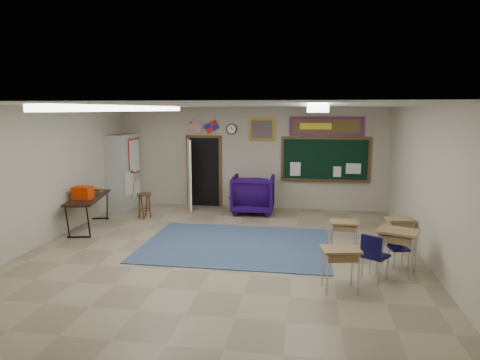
% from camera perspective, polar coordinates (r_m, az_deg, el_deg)
% --- Properties ---
extents(floor, '(9.00, 9.00, 0.00)m').
position_cam_1_polar(floor, '(8.73, -2.73, -10.18)').
color(floor, gray).
rests_on(floor, ground).
extents(back_wall, '(8.00, 0.04, 3.00)m').
position_cam_1_polar(back_wall, '(12.75, 1.34, 2.97)').
color(back_wall, '#A89E88').
rests_on(back_wall, floor).
extents(front_wall, '(8.00, 0.04, 3.00)m').
position_cam_1_polar(front_wall, '(4.19, -15.76, -10.87)').
color(front_wall, '#A89E88').
rests_on(front_wall, floor).
extents(left_wall, '(0.04, 9.00, 3.00)m').
position_cam_1_polar(left_wall, '(9.97, -25.94, 0.22)').
color(left_wall, '#A89E88').
rests_on(left_wall, floor).
extents(right_wall, '(0.04, 9.00, 3.00)m').
position_cam_1_polar(right_wall, '(8.50, 24.64, -1.13)').
color(right_wall, '#A89E88').
rests_on(right_wall, floor).
extents(ceiling, '(8.00, 9.00, 0.04)m').
position_cam_1_polar(ceiling, '(8.23, -2.89, 9.91)').
color(ceiling, silver).
rests_on(ceiling, back_wall).
extents(area_rug, '(4.00, 3.00, 0.02)m').
position_cam_1_polar(area_rug, '(9.44, -0.53, -8.59)').
color(area_rug, '#364667').
rests_on(area_rug, floor).
extents(fluorescent_strips, '(3.86, 6.00, 0.10)m').
position_cam_1_polar(fluorescent_strips, '(8.23, -2.89, 9.49)').
color(fluorescent_strips, white).
rests_on(fluorescent_strips, ceiling).
extents(doorway, '(1.10, 0.89, 2.16)m').
position_cam_1_polar(doorway, '(12.95, -5.36, 1.06)').
color(doorway, black).
rests_on(doorway, back_wall).
extents(chalkboard, '(2.55, 0.14, 1.30)m').
position_cam_1_polar(chalkboard, '(12.61, 11.28, 2.56)').
color(chalkboard, '#523517').
rests_on(chalkboard, back_wall).
extents(bulletin_board, '(2.10, 0.05, 0.55)m').
position_cam_1_polar(bulletin_board, '(12.54, 11.43, 7.04)').
color(bulletin_board, '#B1210F').
rests_on(bulletin_board, back_wall).
extents(framed_art_print, '(0.75, 0.05, 0.65)m').
position_cam_1_polar(framed_art_print, '(12.60, 2.92, 6.77)').
color(framed_art_print, olive).
rests_on(framed_art_print, back_wall).
extents(wall_clock, '(0.32, 0.05, 0.32)m').
position_cam_1_polar(wall_clock, '(12.73, -1.13, 6.80)').
color(wall_clock, black).
rests_on(wall_clock, back_wall).
extents(wall_flags, '(1.16, 0.06, 0.70)m').
position_cam_1_polar(wall_flags, '(12.88, -4.91, 7.38)').
color(wall_flags, red).
rests_on(wall_flags, back_wall).
extents(storage_cabinet, '(0.59, 1.25, 2.20)m').
position_cam_1_polar(storage_cabinet, '(13.20, -15.24, 1.10)').
color(storage_cabinet, '#A4A39F').
rests_on(storage_cabinet, floor).
extents(wingback_armchair, '(1.19, 1.23, 1.09)m').
position_cam_1_polar(wingback_armchair, '(12.16, 1.76, -1.90)').
color(wingback_armchair, '#19053A').
rests_on(wingback_armchair, floor).
extents(student_chair_reading, '(0.56, 0.56, 0.85)m').
position_cam_1_polar(student_chair_reading, '(12.01, -0.38, -2.61)').
color(student_chair_reading, black).
rests_on(student_chair_reading, floor).
extents(student_chair_desk_a, '(0.57, 0.57, 0.83)m').
position_cam_1_polar(student_chair_desk_a, '(7.84, 17.57, -9.75)').
color(student_chair_desk_a, black).
rests_on(student_chair_desk_a, floor).
extents(student_chair_desk_b, '(0.42, 0.42, 0.71)m').
position_cam_1_polar(student_chair_desk_b, '(8.59, 20.40, -8.65)').
color(student_chair_desk_b, black).
rests_on(student_chair_desk_b, floor).
extents(student_desk_front_left, '(0.58, 0.43, 0.69)m').
position_cam_1_polar(student_desk_front_left, '(9.02, 13.65, -7.23)').
color(student_desk_front_left, '#A07B4A').
rests_on(student_desk_front_left, floor).
extents(student_desk_front_right, '(0.61, 0.49, 0.66)m').
position_cam_1_polar(student_desk_front_right, '(9.72, 20.42, -6.47)').
color(student_desk_front_right, '#A07B4A').
rests_on(student_desk_front_right, floor).
extents(student_desk_back_left, '(0.68, 0.56, 0.72)m').
position_cam_1_polar(student_desk_back_left, '(7.25, 13.19, -11.22)').
color(student_desk_back_left, '#A07B4A').
rests_on(student_desk_back_left, floor).
extents(student_desk_back_right, '(0.82, 0.73, 0.81)m').
position_cam_1_polar(student_desk_back_right, '(8.22, 20.18, -8.69)').
color(student_desk_back_right, '#A07B4A').
rests_on(student_desk_back_right, floor).
extents(folding_table, '(1.04, 2.02, 1.10)m').
position_cam_1_polar(folding_table, '(11.29, -19.54, -3.90)').
color(folding_table, black).
rests_on(folding_table, floor).
extents(wooden_stool, '(0.39, 0.39, 0.68)m').
position_cam_1_polar(wooden_stool, '(11.91, -12.62, -3.31)').
color(wooden_stool, '#4F3317').
rests_on(wooden_stool, floor).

